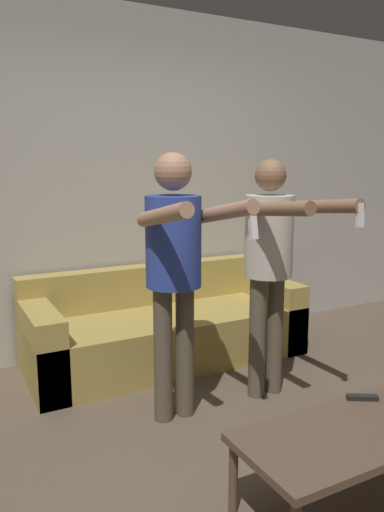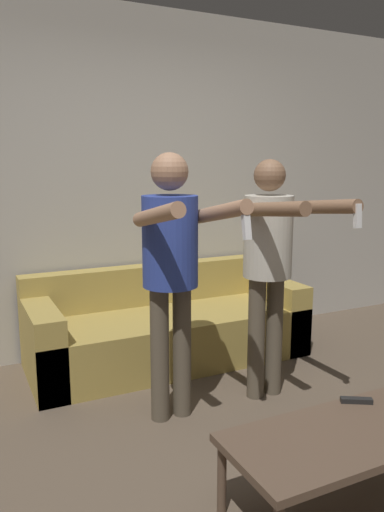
% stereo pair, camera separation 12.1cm
% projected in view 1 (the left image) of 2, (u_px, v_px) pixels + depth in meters
% --- Properties ---
extents(ground_plane, '(14.00, 14.00, 0.00)m').
position_uv_depth(ground_plane, '(276.00, 475.00, 2.44)').
color(ground_plane, brown).
extents(wall_back, '(6.40, 0.06, 2.70)m').
position_uv_depth(wall_back, '(124.00, 183.00, 3.97)').
color(wall_back, '#B7B2A8').
rests_on(wall_back, ground_plane).
extents(couch, '(2.10, 0.81, 0.70)m').
position_uv_depth(couch, '(165.00, 328.00, 3.86)').
color(couch, '#AD9347').
rests_on(couch, ground_plane).
extents(person_standing_left, '(0.44, 0.70, 1.57)m').
position_uv_depth(person_standing_left, '(175.00, 258.00, 2.82)').
color(person_standing_left, brown).
rests_on(person_standing_left, ground_plane).
extents(person_standing_right, '(0.43, 0.75, 1.53)m').
position_uv_depth(person_standing_right, '(271.00, 253.00, 3.13)').
color(person_standing_right, brown).
rests_on(person_standing_right, ground_plane).
extents(coffee_table, '(1.10, 0.49, 0.37)m').
position_uv_depth(coffee_table, '(357.00, 435.00, 2.18)').
color(coffee_table, brown).
rests_on(coffee_table, ground_plane).
extents(remote_on_table, '(0.15, 0.11, 0.02)m').
position_uv_depth(remote_on_table, '(362.00, 397.00, 2.43)').
color(remote_on_table, black).
rests_on(remote_on_table, coffee_table).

